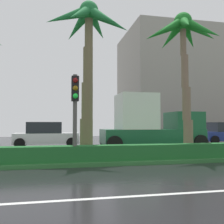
% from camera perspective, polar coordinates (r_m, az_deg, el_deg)
% --- Properties ---
extents(ground_plane, '(90.00, 42.00, 0.10)m').
position_cam_1_polar(ground_plane, '(12.76, -18.96, -9.91)').
color(ground_plane, black).
extents(median_strip, '(85.50, 4.00, 0.15)m').
position_cam_1_polar(median_strip, '(11.76, -19.54, -9.93)').
color(median_strip, '#2D6B33').
rests_on(median_strip, ground_plane).
extents(median_hedge, '(76.50, 0.70, 0.60)m').
position_cam_1_polar(median_hedge, '(10.34, -20.51, -8.85)').
color(median_hedge, '#1E6028').
rests_on(median_hedge, median_strip).
extents(palm_tree_centre, '(4.15, 3.75, 7.27)m').
position_cam_1_polar(palm_tree_centre, '(12.75, -5.17, 15.87)').
color(palm_tree_centre, brown).
rests_on(palm_tree_centre, median_strip).
extents(palm_tree_centre_right, '(3.97, 3.95, 7.12)m').
position_cam_1_polar(palm_tree_centre_right, '(14.14, 15.44, 15.03)').
color(palm_tree_centre_right, '#735D4B').
rests_on(palm_tree_centre_right, median_strip).
extents(traffic_signal_median_right, '(0.28, 0.43, 3.36)m').
position_cam_1_polar(traffic_signal_median_right, '(10.05, -8.14, 2.32)').
color(traffic_signal_median_right, '#4C4C47').
rests_on(traffic_signal_median_right, median_strip).
extents(car_in_traffic_second, '(4.30, 2.02, 1.72)m').
position_cam_1_polar(car_in_traffic_second, '(18.48, -14.34, -4.93)').
color(car_in_traffic_second, white).
rests_on(car_in_traffic_second, ground_plane).
extents(box_truck_lead, '(6.40, 2.64, 3.46)m').
position_cam_1_polar(box_truck_lead, '(16.66, 8.53, -2.77)').
color(box_truck_lead, '#195133').
rests_on(box_truck_lead, ground_plane).
extents(building_far_right, '(17.29, 10.96, 13.51)m').
position_cam_1_polar(building_far_right, '(36.78, 16.48, 5.57)').
color(building_far_right, gray).
rests_on(building_far_right, ground_plane).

